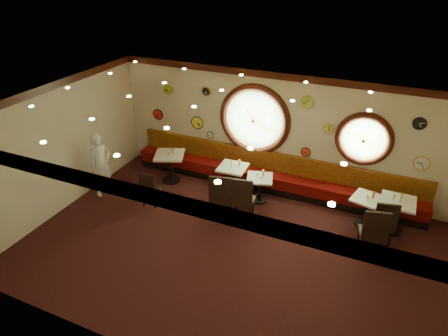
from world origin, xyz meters
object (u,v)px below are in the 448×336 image
chair_e (384,221)px  condiment_c_salt (257,174)px  chair_c (243,197)px  condiment_d_pepper (368,197)px  condiment_b_pepper (231,165)px  condiment_c_pepper (261,177)px  condiment_e_salt (394,197)px  condiment_b_bottle (239,163)px  table_e (396,212)px  chair_d (374,230)px  condiment_c_bottle (263,173)px  condiment_e_bottle (402,195)px  table_c (259,186)px  table_a (170,164)px  table_d (366,208)px  table_b (233,176)px  condiment_b_salt (231,163)px  chair_a (149,187)px  waiter (101,165)px  condiment_e_pepper (401,200)px  condiment_a_salt (167,152)px  condiment_a_pepper (169,154)px  condiment_a_bottle (173,151)px  chair_b (221,194)px  condiment_d_bottle (374,195)px  condiment_d_salt (367,196)px

chair_e → condiment_c_salt: 3.21m
chair_c → condiment_d_pepper: chair_c is taller
condiment_b_pepper → condiment_c_pepper: (0.87, -0.11, -0.10)m
condiment_e_salt → condiment_c_salt: bearing=-179.1°
condiment_c_salt → condiment_b_bottle: 0.62m
table_e → condiment_d_pepper: bearing=-175.5°
chair_d → condiment_c_pepper: 3.02m
condiment_d_pepper → condiment_e_salt: (0.55, 0.08, 0.08)m
chair_c → condiment_c_bottle: chair_c is taller
condiment_e_salt → condiment_e_bottle: size_ratio=0.74×
table_c → condiment_e_bottle: condiment_e_bottle is taller
table_c → chair_c: size_ratio=1.06×
table_a → table_d: 5.27m
table_a → table_b: bearing=4.4°
table_a → condiment_e_salt: condiment_e_salt is taller
condiment_b_salt → condiment_b_pepper: size_ratio=0.99×
chair_a → waiter: (-1.45, 0.01, 0.31)m
condiment_d_pepper → condiment_c_bottle: condiment_c_bottle is taller
condiment_d_pepper → condiment_e_pepper: bearing=-0.2°
chair_d → condiment_d_pepper: chair_d is taller
table_b → condiment_e_bottle: bearing=1.4°
condiment_b_salt → condiment_e_bottle: 4.21m
chair_c → condiment_e_pepper: (3.39, 1.01, 0.19)m
condiment_a_salt → condiment_b_bottle: size_ratio=0.55×
table_b → chair_e: (3.85, -0.69, 0.15)m
condiment_a_pepper → waiter: size_ratio=0.06×
table_a → condiment_a_pepper: condiment_a_pepper is taller
condiment_c_salt → condiment_c_bottle: 0.15m
condiment_c_salt → condiment_a_bottle: (-2.48, -0.01, 0.17)m
table_c → condiment_d_pepper: condiment_d_pepper is taller
condiment_a_bottle → condiment_b_bottle: bearing=6.3°
chair_a → chair_b: chair_b is taller
condiment_a_salt → condiment_c_bottle: size_ratio=0.54×
condiment_a_pepper → table_b: bearing=7.3°
chair_c → table_c: bearing=77.0°
table_a → condiment_d_pepper: (5.26, 0.04, 0.26)m
condiment_a_salt → condiment_d_bottle: (5.46, 0.13, -0.06)m
chair_a → condiment_d_bottle: size_ratio=3.46×
condiment_c_pepper → condiment_a_pepper: bearing=-178.4°
condiment_c_pepper → condiment_b_bottle: condiment_b_bottle is taller
condiment_d_bottle → table_c: bearing=-178.1°
condiment_a_pepper → condiment_a_bottle: 0.16m
condiment_c_bottle → condiment_e_bottle: (3.28, 0.10, 0.11)m
chair_e → condiment_e_pepper: size_ratio=6.67×
condiment_a_pepper → condiment_d_pepper: bearing=1.5°
table_b → table_e: bearing=-0.6°
chair_d → chair_e: (0.18, 0.51, -0.05)m
condiment_c_salt → condiment_d_salt: bearing=-0.0°
condiment_d_bottle → condiment_e_salt: bearing=-0.5°
table_d → condiment_b_pepper: bearing=179.7°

